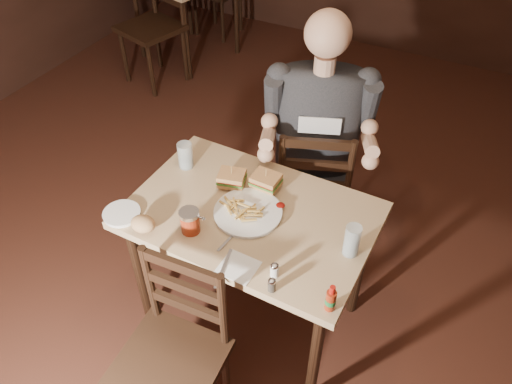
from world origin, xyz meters
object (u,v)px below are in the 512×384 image
at_px(main_table, 251,227).
at_px(chair_near, 168,365).
at_px(diner, 320,113).
at_px(side_plate, 122,214).
at_px(bg_chair_near, 150,27).
at_px(dinner_plate, 248,213).
at_px(syrup_dispenser, 190,221).
at_px(glass_left, 185,155).
at_px(glass_right, 352,240).
at_px(hot_sauce, 331,298).
at_px(chair_far, 312,184).

height_order(main_table, chair_near, chair_near).
relative_size(diner, side_plate, 6.20).
relative_size(bg_chair_near, dinner_plate, 3.44).
bearing_deg(syrup_dispenser, glass_left, 126.63).
bearing_deg(dinner_plate, chair_near, -94.33).
bearing_deg(diner, main_table, -117.80).
relative_size(glass_left, side_plate, 0.82).
bearing_deg(chair_near, glass_right, 46.73).
height_order(main_table, glass_left, glass_left).
relative_size(bg_chair_near, syrup_dispenser, 9.10).
bearing_deg(hot_sauce, dinner_plate, 149.31).
bearing_deg(syrup_dispenser, diner, 74.09).
bearing_deg(glass_right, chair_far, 121.49).
height_order(diner, glass_left, diner).
xyz_separation_m(main_table, dinner_plate, (-0.00, -0.02, 0.10)).
height_order(chair_near, glass_right, glass_right).
relative_size(dinner_plate, glass_left, 2.22).
height_order(bg_chair_near, side_plate, bg_chair_near).
xyz_separation_m(diner, glass_right, (0.39, -0.61, -0.11)).
bearing_deg(glass_left, main_table, -18.43).
relative_size(glass_right, syrup_dispenser, 1.33).
bearing_deg(glass_right, hot_sauce, -85.70).
height_order(chair_near, glass_left, glass_left).
bearing_deg(hot_sauce, glass_right, 94.30).
height_order(dinner_plate, syrup_dispenser, syrup_dispenser).
bearing_deg(bg_chair_near, side_plate, -40.25).
height_order(chair_near, syrup_dispenser, chair_near).
distance_m(diner, syrup_dispenser, 0.85).
xyz_separation_m(chair_near, glass_left, (-0.37, 0.77, 0.39)).
relative_size(glass_left, glass_right, 0.90).
bearing_deg(hot_sauce, glass_left, 153.69).
height_order(dinner_plate, glass_right, glass_right).
relative_size(hot_sauce, side_plate, 0.79).
relative_size(main_table, side_plate, 6.80).
relative_size(chair_near, side_plate, 5.59).
distance_m(glass_right, side_plate, 0.98).
height_order(glass_right, hot_sauce, glass_right).
bearing_deg(chair_near, chair_far, 82.02).
xyz_separation_m(syrup_dispenser, side_plate, (-0.31, -0.06, -0.05)).
bearing_deg(diner, bg_chair_near, 127.44).
height_order(chair_far, hot_sauce, chair_far).
bearing_deg(main_table, chair_far, 85.15).
distance_m(chair_near, glass_left, 0.94).
distance_m(hot_sauce, syrup_dispenser, 0.66).
bearing_deg(dinner_plate, hot_sauce, -30.69).
distance_m(diner, side_plate, 1.04).
bearing_deg(syrup_dispenser, chair_far, 76.13).
relative_size(main_table, hot_sauce, 8.61).
bearing_deg(glass_left, chair_near, -64.22).
bearing_deg(chair_near, hot_sauce, 28.05).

